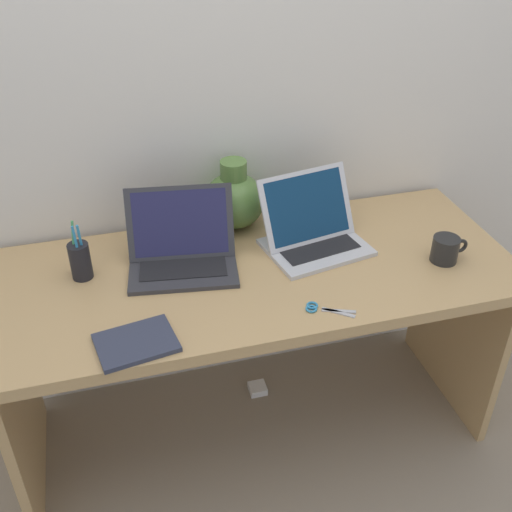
{
  "coord_description": "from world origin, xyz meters",
  "views": [
    {
      "loc": [
        -0.43,
        -1.55,
        1.87
      ],
      "look_at": [
        0.0,
        0.0,
        0.8
      ],
      "focal_mm": 43.06,
      "sensor_mm": 36.0,
      "label": 1
    }
  ],
  "objects_px": {
    "laptop_right": "(312,228)",
    "notebook_stack": "(136,343)",
    "green_vase": "(234,199)",
    "power_brick": "(258,388)",
    "coffee_mug": "(446,249)",
    "scissors": "(321,309)",
    "pen_cup": "(80,260)",
    "laptop_left": "(182,247)"
  },
  "relations": [
    {
      "from": "pen_cup",
      "to": "scissors",
      "type": "height_order",
      "value": "pen_cup"
    },
    {
      "from": "laptop_left",
      "to": "coffee_mug",
      "type": "xyz_separation_m",
      "value": [
        0.83,
        -0.21,
        -0.02
      ]
    },
    {
      "from": "green_vase",
      "to": "coffee_mug",
      "type": "xyz_separation_m",
      "value": [
        0.61,
        -0.4,
        -0.06
      ]
    },
    {
      "from": "green_vase",
      "to": "coffee_mug",
      "type": "bearing_deg",
      "value": -33.63
    },
    {
      "from": "notebook_stack",
      "to": "coffee_mug",
      "type": "xyz_separation_m",
      "value": [
        1.01,
        0.15,
        0.04
      ]
    },
    {
      "from": "green_vase",
      "to": "scissors",
      "type": "relative_size",
      "value": 1.76
    },
    {
      "from": "laptop_right",
      "to": "power_brick",
      "type": "xyz_separation_m",
      "value": [
        -0.16,
        0.08,
        -0.79
      ]
    },
    {
      "from": "coffee_mug",
      "to": "scissors",
      "type": "height_order",
      "value": "coffee_mug"
    },
    {
      "from": "coffee_mug",
      "to": "scissors",
      "type": "bearing_deg",
      "value": -164.08
    },
    {
      "from": "notebook_stack",
      "to": "laptop_right",
      "type": "bearing_deg",
      "value": 29.25
    },
    {
      "from": "laptop_right",
      "to": "notebook_stack",
      "type": "distance_m",
      "value": 0.72
    },
    {
      "from": "notebook_stack",
      "to": "power_brick",
      "type": "bearing_deg",
      "value": 43.23
    },
    {
      "from": "coffee_mug",
      "to": "pen_cup",
      "type": "relative_size",
      "value": 0.64
    },
    {
      "from": "power_brick",
      "to": "laptop_right",
      "type": "bearing_deg",
      "value": -27.37
    },
    {
      "from": "scissors",
      "to": "notebook_stack",
      "type": "bearing_deg",
      "value": -178.99
    },
    {
      "from": "green_vase",
      "to": "power_brick",
      "type": "distance_m",
      "value": 0.84
    },
    {
      "from": "power_brick",
      "to": "green_vase",
      "type": "bearing_deg",
      "value": 116.36
    },
    {
      "from": "laptop_right",
      "to": "coffee_mug",
      "type": "relative_size",
      "value": 2.97
    },
    {
      "from": "laptop_right",
      "to": "power_brick",
      "type": "relative_size",
      "value": 5.25
    },
    {
      "from": "coffee_mug",
      "to": "pen_cup",
      "type": "distance_m",
      "value": 1.16
    },
    {
      "from": "notebook_stack",
      "to": "pen_cup",
      "type": "bearing_deg",
      "value": 109.19
    },
    {
      "from": "pen_cup",
      "to": "power_brick",
      "type": "bearing_deg",
      "value": 7.03
    },
    {
      "from": "green_vase",
      "to": "pen_cup",
      "type": "distance_m",
      "value": 0.57
    },
    {
      "from": "green_vase",
      "to": "notebook_stack",
      "type": "xyz_separation_m",
      "value": [
        -0.41,
        -0.55,
        -0.1
      ]
    },
    {
      "from": "laptop_left",
      "to": "power_brick",
      "type": "distance_m",
      "value": 0.84
    },
    {
      "from": "green_vase",
      "to": "power_brick",
      "type": "relative_size",
      "value": 3.54
    },
    {
      "from": "laptop_left",
      "to": "green_vase",
      "type": "xyz_separation_m",
      "value": [
        0.22,
        0.19,
        0.04
      ]
    },
    {
      "from": "laptop_left",
      "to": "scissors",
      "type": "height_order",
      "value": "laptop_left"
    },
    {
      "from": "scissors",
      "to": "power_brick",
      "type": "relative_size",
      "value": 2.01
    },
    {
      "from": "pen_cup",
      "to": "power_brick",
      "type": "relative_size",
      "value": 2.78
    },
    {
      "from": "coffee_mug",
      "to": "power_brick",
      "type": "relative_size",
      "value": 1.77
    },
    {
      "from": "laptop_left",
      "to": "green_vase",
      "type": "relative_size",
      "value": 1.51
    },
    {
      "from": "laptop_right",
      "to": "notebook_stack",
      "type": "height_order",
      "value": "laptop_right"
    },
    {
      "from": "scissors",
      "to": "pen_cup",
      "type": "bearing_deg",
      "value": 151.96
    },
    {
      "from": "green_vase",
      "to": "coffee_mug",
      "type": "relative_size",
      "value": 2.0
    },
    {
      "from": "green_vase",
      "to": "laptop_right",
      "type": "bearing_deg",
      "value": -41.85
    },
    {
      "from": "notebook_stack",
      "to": "pen_cup",
      "type": "height_order",
      "value": "pen_cup"
    },
    {
      "from": "green_vase",
      "to": "scissors",
      "type": "height_order",
      "value": "green_vase"
    },
    {
      "from": "laptop_right",
      "to": "notebook_stack",
      "type": "bearing_deg",
      "value": -150.75
    },
    {
      "from": "scissors",
      "to": "power_brick",
      "type": "xyz_separation_m",
      "value": [
        -0.07,
        0.43,
        -0.73
      ]
    },
    {
      "from": "scissors",
      "to": "power_brick",
      "type": "height_order",
      "value": "scissors"
    },
    {
      "from": "scissors",
      "to": "laptop_right",
      "type": "bearing_deg",
      "value": 75.31
    }
  ]
}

